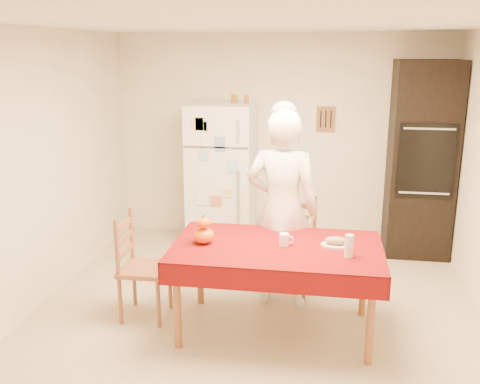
% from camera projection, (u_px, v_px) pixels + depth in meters
% --- Properties ---
extents(floor, '(4.50, 4.50, 0.00)m').
position_uv_depth(floor, '(254.00, 320.00, 4.71)').
color(floor, tan).
rests_on(floor, ground).
extents(room_shell, '(4.02, 4.52, 2.51)m').
position_uv_depth(room_shell, '(256.00, 137.00, 4.29)').
color(room_shell, white).
rests_on(room_shell, ground).
extents(refrigerator, '(0.75, 0.74, 1.70)m').
position_uv_depth(refrigerator, '(222.00, 175.00, 6.38)').
color(refrigerator, white).
rests_on(refrigerator, floor).
extents(oven_cabinet, '(0.70, 0.62, 2.20)m').
position_uv_depth(oven_cabinet, '(421.00, 160.00, 6.01)').
color(oven_cabinet, black).
rests_on(oven_cabinet, floor).
extents(dining_table, '(1.70, 1.00, 0.76)m').
position_uv_depth(dining_table, '(277.00, 254.00, 4.36)').
color(dining_table, brown).
rests_on(dining_table, floor).
extents(chair_far, '(0.49, 0.48, 0.95)m').
position_uv_depth(chair_far, '(293.00, 241.00, 5.18)').
color(chair_far, brown).
rests_on(chair_far, floor).
extents(chair_left, '(0.40, 0.42, 0.95)m').
position_uv_depth(chair_left, '(137.00, 262.00, 4.66)').
color(chair_left, brown).
rests_on(chair_left, floor).
extents(seated_woman, '(0.70, 0.50, 1.82)m').
position_uv_depth(seated_woman, '(282.00, 209.00, 4.81)').
color(seated_woman, white).
rests_on(seated_woman, floor).
extents(coffee_mug, '(0.08, 0.08, 0.10)m').
position_uv_depth(coffee_mug, '(284.00, 240.00, 4.33)').
color(coffee_mug, white).
rests_on(coffee_mug, dining_table).
extents(pumpkin_lower, '(0.17, 0.17, 0.13)m').
position_uv_depth(pumpkin_lower, '(204.00, 236.00, 4.38)').
color(pumpkin_lower, '#DC3F05').
rests_on(pumpkin_lower, dining_table).
extents(pumpkin_upper, '(0.12, 0.12, 0.09)m').
position_uv_depth(pumpkin_upper, '(203.00, 223.00, 4.36)').
color(pumpkin_upper, '#C34104').
rests_on(pumpkin_upper, pumpkin_lower).
extents(wine_glass, '(0.07, 0.07, 0.18)m').
position_uv_depth(wine_glass, '(349.00, 246.00, 4.09)').
color(wine_glass, silver).
rests_on(wine_glass, dining_table).
extents(bread_plate, '(0.24, 0.24, 0.02)m').
position_uv_depth(bread_plate, '(336.00, 245.00, 4.32)').
color(bread_plate, white).
rests_on(bread_plate, dining_table).
extents(bread_loaf, '(0.18, 0.10, 0.06)m').
position_uv_depth(bread_loaf, '(336.00, 241.00, 4.31)').
color(bread_loaf, tan).
rests_on(bread_loaf, bread_plate).
extents(spice_jar_left, '(0.05, 0.05, 0.10)m').
position_uv_depth(spice_jar_left, '(233.00, 99.00, 6.17)').
color(spice_jar_left, brown).
rests_on(spice_jar_left, refrigerator).
extents(spice_jar_mid, '(0.05, 0.05, 0.10)m').
position_uv_depth(spice_jar_mid, '(235.00, 99.00, 6.17)').
color(spice_jar_mid, '#8F601A').
rests_on(spice_jar_mid, refrigerator).
extents(spice_jar_right, '(0.05, 0.05, 0.10)m').
position_uv_depth(spice_jar_right, '(247.00, 99.00, 6.15)').
color(spice_jar_right, brown).
rests_on(spice_jar_right, refrigerator).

